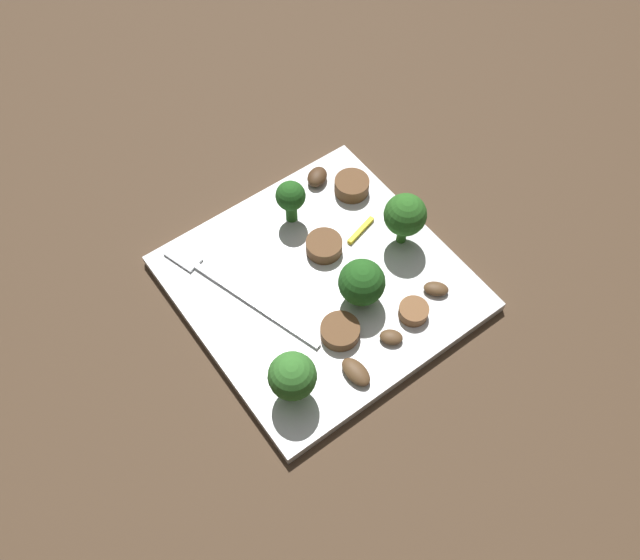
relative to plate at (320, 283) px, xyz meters
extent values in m
plane|color=#4C3826|center=(0.00, 0.00, -0.01)|extent=(1.40, 1.40, 0.00)
cube|color=white|center=(0.00, 0.00, 0.00)|extent=(0.25, 0.25, 0.01)
cube|color=silver|center=(0.01, 0.06, 0.01)|extent=(0.14, 0.05, 0.00)
cube|color=silver|center=(0.10, 0.09, 0.01)|extent=(0.04, 0.03, 0.00)
cylinder|color=#347525|center=(-0.01, -0.09, 0.02)|extent=(0.01, 0.01, 0.03)
sphere|color=#2D6B23|center=(-0.01, -0.09, 0.05)|extent=(0.04, 0.04, 0.04)
cylinder|color=#296420|center=(0.08, -0.02, 0.02)|extent=(0.01, 0.01, 0.03)
sphere|color=#235B1E|center=(0.08, -0.02, 0.04)|extent=(0.03, 0.03, 0.03)
cylinder|color=#296420|center=(-0.04, -0.02, 0.02)|extent=(0.01, 0.01, 0.02)
sphere|color=#235B1E|center=(-0.04, -0.02, 0.04)|extent=(0.04, 0.04, 0.04)
cylinder|color=#408630|center=(-0.08, 0.09, 0.02)|extent=(0.01, 0.01, 0.02)
sphere|color=#387A2D|center=(-0.08, 0.09, 0.04)|extent=(0.04, 0.04, 0.04)
cylinder|color=brown|center=(0.03, -0.02, 0.01)|extent=(0.04, 0.04, 0.01)
cylinder|color=brown|center=(0.07, -0.09, 0.01)|extent=(0.05, 0.05, 0.02)
cylinder|color=brown|center=(-0.06, 0.02, 0.01)|extent=(0.04, 0.04, 0.01)
cylinder|color=brown|center=(-0.08, -0.05, 0.01)|extent=(0.04, 0.04, 0.01)
ellipsoid|color=#4C331E|center=(0.10, -0.07, 0.01)|extent=(0.03, 0.03, 0.01)
ellipsoid|color=brown|center=(-0.07, -0.08, 0.01)|extent=(0.03, 0.03, 0.01)
ellipsoid|color=brown|center=(-0.10, 0.03, 0.01)|extent=(0.03, 0.02, 0.01)
ellipsoid|color=brown|center=(-0.09, -0.01, 0.01)|extent=(0.03, 0.03, 0.01)
cube|color=yellow|center=(0.02, -0.07, 0.01)|extent=(0.01, 0.04, 0.00)
camera|label=1|loc=(-0.27, 0.20, 0.54)|focal=37.55mm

